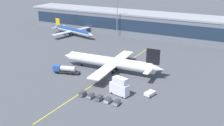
{
  "coord_description": "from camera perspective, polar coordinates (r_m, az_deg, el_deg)",
  "views": [
    {
      "loc": [
        42.54,
        -83.97,
        41.05
      ],
      "look_at": [
        -2.05,
        4.33,
        4.5
      ],
      "focal_mm": 42.77,
      "sensor_mm": 36.0,
      "label": 1
    }
  ],
  "objects": [
    {
      "name": "ground_plane",
      "position": [
        102.7,
        -0.07,
        -3.28
      ],
      "size": [
        700.0,
        700.0,
        0.0
      ],
      "primitive_type": "plane",
      "color": "#47494F"
    },
    {
      "name": "apron_lead_in_line",
      "position": [
        105.52,
        -0.95,
        -2.62
      ],
      "size": [
        4.62,
        79.9,
        0.01
      ],
      "primitive_type": "cube",
      "rotation": [
        0.0,
        0.0,
        -0.05
      ],
      "color": "yellow",
      "rests_on": "ground_plane"
    },
    {
      "name": "terminal_building",
      "position": [
        165.92,
        10.02,
        8.01
      ],
      "size": [
        180.26,
        20.04,
        13.31
      ],
      "color": "slate",
      "rests_on": "ground_plane"
    },
    {
      "name": "main_airliner",
      "position": [
        108.1,
        -0.36,
        0.18
      ],
      "size": [
        44.28,
        35.06,
        11.75
      ],
      "color": "white",
      "rests_on": "ground_plane"
    },
    {
      "name": "fuel_tanker",
      "position": [
        108.35,
        -10.09,
        -1.32
      ],
      "size": [
        11.08,
        5.04,
        3.25
      ],
      "color": "#232326",
      "rests_on": "ground_plane"
    },
    {
      "name": "pushback_tug",
      "position": [
        90.17,
        8.11,
        -6.42
      ],
      "size": [
        3.27,
        4.29,
        1.4
      ],
      "color": "white",
      "rests_on": "ground_plane"
    },
    {
      "name": "catering_lift",
      "position": [
        88.85,
        1.64,
        -5.04
      ],
      "size": [
        7.21,
        4.15,
        6.3
      ],
      "color": "white",
      "rests_on": "ground_plane"
    },
    {
      "name": "baggage_cart_0",
      "position": [
        89.59,
        -6.31,
        -6.56
      ],
      "size": [
        1.68,
        2.69,
        1.48
      ],
      "color": "#595B60",
      "rests_on": "ground_plane"
    },
    {
      "name": "baggage_cart_1",
      "position": [
        87.99,
        -4.57,
        -7.03
      ],
      "size": [
        1.68,
        2.69,
        1.48
      ],
      "color": "gray",
      "rests_on": "ground_plane"
    },
    {
      "name": "baggage_cart_2",
      "position": [
        86.47,
        -2.76,
        -7.5
      ],
      "size": [
        1.68,
        2.69,
        1.48
      ],
      "color": "#595B60",
      "rests_on": "ground_plane"
    },
    {
      "name": "baggage_cart_3",
      "position": [
        85.05,
        -0.89,
        -7.98
      ],
      "size": [
        1.68,
        2.69,
        1.48
      ],
      "color": "#B2B7BC",
      "rests_on": "ground_plane"
    },
    {
      "name": "baggage_cart_4",
      "position": [
        83.73,
        1.05,
        -8.47
      ],
      "size": [
        1.68,
        2.69,
        1.48
      ],
      "color": "gray",
      "rests_on": "ground_plane"
    },
    {
      "name": "commuter_jet_near",
      "position": [
        166.2,
        -8.38,
        6.85
      ],
      "size": [
        35.12,
        28.22,
        8.86
      ],
      "color": "#B2B7BC",
      "rests_on": "ground_plane"
    },
    {
      "name": "apron_light_mast_0",
      "position": [
        161.51,
        1.11,
        10.77
      ],
      "size": [
        2.8,
        0.5,
        24.73
      ],
      "color": "gray",
      "rests_on": "ground_plane"
    }
  ]
}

